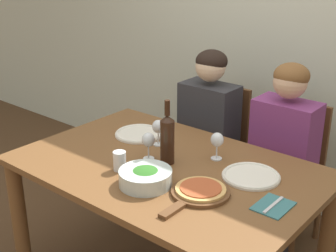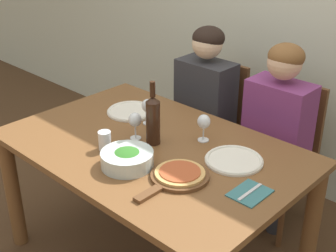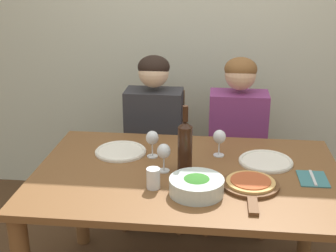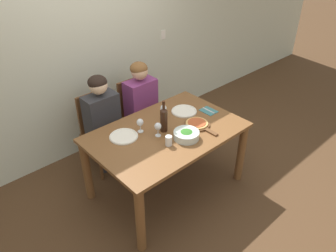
% 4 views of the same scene
% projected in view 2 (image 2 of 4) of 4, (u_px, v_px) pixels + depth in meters
% --- Properties ---
extents(dining_table, '(1.57, 1.03, 0.77)m').
position_uv_depth(dining_table, '(153.00, 166.00, 2.50)').
color(dining_table, brown).
rests_on(dining_table, ground).
extents(chair_left, '(0.42, 0.42, 0.92)m').
position_uv_depth(chair_left, '(213.00, 124.00, 3.32)').
color(chair_left, brown).
rests_on(chair_left, ground).
extents(chair_right, '(0.42, 0.42, 0.92)m').
position_uv_depth(chair_right, '(282.00, 151.00, 2.97)').
color(chair_right, brown).
rests_on(chair_right, ground).
extents(person_woman, '(0.47, 0.51, 1.21)m').
position_uv_depth(person_woman, '(204.00, 98.00, 3.14)').
color(person_woman, '#28282D').
rests_on(person_woman, ground).
extents(person_man, '(0.47, 0.51, 1.21)m').
position_uv_depth(person_man, '(276.00, 123.00, 2.79)').
color(person_man, '#28282D').
rests_on(person_man, ground).
extents(wine_bottle, '(0.07, 0.07, 0.35)m').
position_uv_depth(wine_bottle, '(153.00, 119.00, 2.41)').
color(wine_bottle, black).
rests_on(wine_bottle, dining_table).
extents(broccoli_bowl, '(0.26, 0.26, 0.08)m').
position_uv_depth(broccoli_bowl, '(127.00, 159.00, 2.24)').
color(broccoli_bowl, silver).
rests_on(broccoli_bowl, dining_table).
extents(dinner_plate_left, '(0.29, 0.29, 0.02)m').
position_uv_depth(dinner_plate_left, '(131.00, 111.00, 2.82)').
color(dinner_plate_left, silver).
rests_on(dinner_plate_left, dining_table).
extents(dinner_plate_right, '(0.29, 0.29, 0.02)m').
position_uv_depth(dinner_plate_right, '(234.00, 160.00, 2.29)').
color(dinner_plate_right, silver).
rests_on(dinner_plate_right, dining_table).
extents(pizza_on_board, '(0.28, 0.42, 0.04)m').
position_uv_depth(pizza_on_board, '(178.00, 175.00, 2.15)').
color(pizza_on_board, brown).
rests_on(pizza_on_board, dining_table).
extents(wine_glass_left, '(0.07, 0.07, 0.15)m').
position_uv_depth(wine_glass_left, '(148.00, 107.00, 2.64)').
color(wine_glass_left, silver).
rests_on(wine_glass_left, dining_table).
extents(wine_glass_right, '(0.07, 0.07, 0.15)m').
position_uv_depth(wine_glass_right, '(204.00, 123.00, 2.45)').
color(wine_glass_right, silver).
rests_on(wine_glass_right, dining_table).
extents(wine_glass_centre, '(0.07, 0.07, 0.15)m').
position_uv_depth(wine_glass_centre, '(135.00, 121.00, 2.47)').
color(wine_glass_centre, silver).
rests_on(wine_glass_centre, dining_table).
extents(water_tumbler, '(0.07, 0.07, 0.10)m').
position_uv_depth(water_tumbler, '(105.00, 141.00, 2.39)').
color(water_tumbler, silver).
rests_on(water_tumbler, dining_table).
extents(fork_on_napkin, '(0.14, 0.18, 0.01)m').
position_uv_depth(fork_on_napkin, '(250.00, 193.00, 2.05)').
color(fork_on_napkin, '#387075').
rests_on(fork_on_napkin, dining_table).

